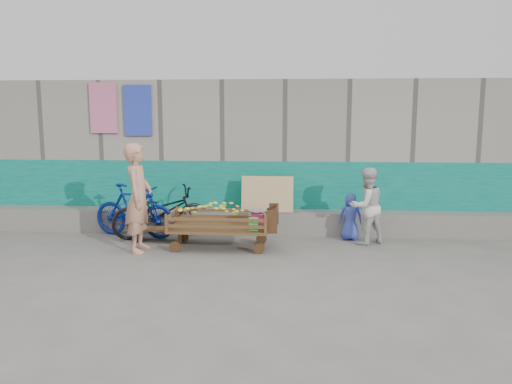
# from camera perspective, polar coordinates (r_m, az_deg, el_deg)

# --- Properties ---
(ground) EXTENTS (80.00, 80.00, 0.00)m
(ground) POSITION_cam_1_polar(r_m,az_deg,el_deg) (7.66, -1.88, -8.79)
(ground) COLOR #5C5955
(ground) RESTS_ON ground
(building_wall) EXTENTS (12.00, 3.50, 3.00)m
(building_wall) POSITION_cam_1_polar(r_m,az_deg,el_deg) (11.37, 0.28, 4.55)
(building_wall) COLOR gray
(building_wall) RESTS_ON ground
(banana_cart) EXTENTS (1.88, 0.86, 0.80)m
(banana_cart) POSITION_cam_1_polar(r_m,az_deg,el_deg) (8.72, -4.43, -2.94)
(banana_cart) COLOR #50391F
(banana_cart) RESTS_ON ground
(bench) EXTENTS (1.04, 0.31, 0.26)m
(bench) POSITION_cam_1_polar(r_m,az_deg,el_deg) (9.38, -10.98, -4.44)
(bench) COLOR #50391F
(bench) RESTS_ON ground
(vendor_man) EXTENTS (0.47, 0.69, 1.85)m
(vendor_man) POSITION_cam_1_polar(r_m,az_deg,el_deg) (8.66, -13.28, -0.66)
(vendor_man) COLOR tan
(vendor_man) RESTS_ON ground
(woman) EXTENTS (0.84, 0.78, 1.39)m
(woman) POSITION_cam_1_polar(r_m,az_deg,el_deg) (9.17, 12.49, -1.57)
(woman) COLOR silver
(woman) RESTS_ON ground
(child) EXTENTS (0.46, 0.33, 0.88)m
(child) POSITION_cam_1_polar(r_m,az_deg,el_deg) (9.44, 10.75, -2.80)
(child) COLOR #3343AD
(child) RESTS_ON ground
(bicycle_dark) EXTENTS (1.96, 1.36, 0.97)m
(bicycle_dark) POSITION_cam_1_polar(r_m,az_deg,el_deg) (9.64, -10.75, -2.27)
(bicycle_dark) COLOR black
(bicycle_dark) RESTS_ON ground
(bicycle_blue) EXTENTS (1.76, 0.89, 1.02)m
(bicycle_blue) POSITION_cam_1_polar(r_m,az_deg,el_deg) (9.77, -13.75, -2.09)
(bicycle_blue) COLOR navy
(bicycle_blue) RESTS_ON ground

